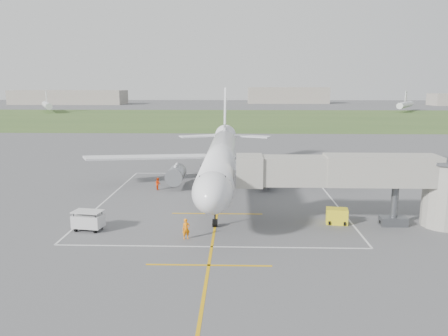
{
  "coord_description": "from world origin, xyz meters",
  "views": [
    {
      "loc": [
        2.22,
        -56.31,
        14.03
      ],
      "look_at": [
        0.58,
        -4.0,
        4.0
      ],
      "focal_mm": 35.0,
      "sensor_mm": 36.0,
      "label": 1
    }
  ],
  "objects_px": {
    "airliner": "(221,158)",
    "gpu_unit": "(337,216)",
    "jet_bridge": "(373,180)",
    "baggage_cart": "(88,220)",
    "ramp_worker_nose": "(186,229)",
    "ramp_worker_wing": "(158,184)"
  },
  "relations": [
    {
      "from": "jet_bridge",
      "to": "gpu_unit",
      "type": "xyz_separation_m",
      "value": [
        -3.3,
        0.39,
        -3.96
      ]
    },
    {
      "from": "airliner",
      "to": "baggage_cart",
      "type": "distance_m",
      "value": 21.01
    },
    {
      "from": "jet_bridge",
      "to": "gpu_unit",
      "type": "relative_size",
      "value": 10.12
    },
    {
      "from": "gpu_unit",
      "to": "ramp_worker_wing",
      "type": "bearing_deg",
      "value": 154.61
    },
    {
      "from": "airliner",
      "to": "gpu_unit",
      "type": "xyz_separation_m",
      "value": [
        12.42,
        -13.86,
        -3.6
      ]
    },
    {
      "from": "gpu_unit",
      "to": "airliner",
      "type": "bearing_deg",
      "value": 140.32
    },
    {
      "from": "jet_bridge",
      "to": "ramp_worker_nose",
      "type": "relative_size",
      "value": 12.11
    },
    {
      "from": "baggage_cart",
      "to": "ramp_worker_nose",
      "type": "height_order",
      "value": "baggage_cart"
    },
    {
      "from": "airliner",
      "to": "gpu_unit",
      "type": "height_order",
      "value": "airliner"
    },
    {
      "from": "jet_bridge",
      "to": "baggage_cart",
      "type": "height_order",
      "value": "jet_bridge"
    },
    {
      "from": "gpu_unit",
      "to": "ramp_worker_nose",
      "type": "height_order",
      "value": "ramp_worker_nose"
    },
    {
      "from": "airliner",
      "to": "ramp_worker_nose",
      "type": "height_order",
      "value": "airliner"
    },
    {
      "from": "airliner",
      "to": "ramp_worker_wing",
      "type": "xyz_separation_m",
      "value": [
        -8.52,
        0.18,
        -3.56
      ]
    },
    {
      "from": "gpu_unit",
      "to": "ramp_worker_nose",
      "type": "distance_m",
      "value": 15.7
    },
    {
      "from": "ramp_worker_wing",
      "to": "ramp_worker_nose",
      "type": "bearing_deg",
      "value": 166.03
    },
    {
      "from": "baggage_cart",
      "to": "ramp_worker_nose",
      "type": "bearing_deg",
      "value": -2.84
    },
    {
      "from": "baggage_cart",
      "to": "gpu_unit",
      "type": "bearing_deg",
      "value": 16.0
    },
    {
      "from": "ramp_worker_wing",
      "to": "airliner",
      "type": "bearing_deg",
      "value": -122.82
    },
    {
      "from": "ramp_worker_wing",
      "to": "gpu_unit",
      "type": "bearing_deg",
      "value": -155.46
    },
    {
      "from": "airliner",
      "to": "ramp_worker_nose",
      "type": "distance_m",
      "value": 19.31
    },
    {
      "from": "ramp_worker_nose",
      "to": "jet_bridge",
      "type": "bearing_deg",
      "value": -3.93
    },
    {
      "from": "ramp_worker_nose",
      "to": "airliner",
      "type": "bearing_deg",
      "value": 64.45
    }
  ]
}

